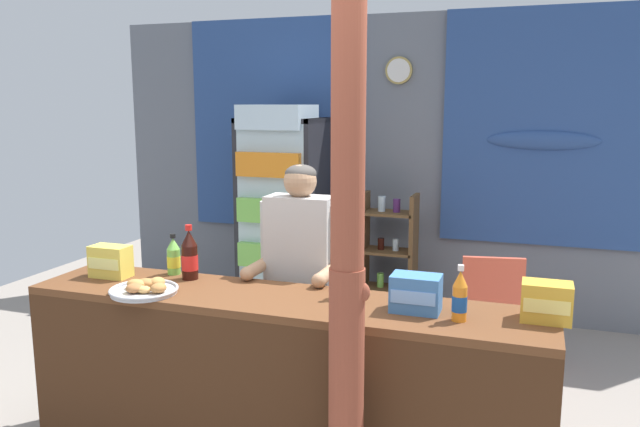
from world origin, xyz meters
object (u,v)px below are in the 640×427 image
plastic_lawn_chair (490,303)px  pastry_tray (145,289)px  soda_bottle_iced_tea (345,279)px  soda_bottle_cola (190,256)px  soda_bottle_lime_soda (174,257)px  bottle_shelf_rack (388,255)px  soda_bottle_orange_soda (460,297)px  snack_box_biscuit (416,293)px  snack_box_choco_powder (546,302)px  timber_post (347,280)px  snack_box_instant_noodle (111,261)px  drink_fridge (282,205)px  shopkeeper (300,265)px  stall_counter (272,373)px

plastic_lawn_chair → pastry_tray: size_ratio=2.44×
soda_bottle_iced_tea → pastry_tray: (-1.00, -0.27, -0.07)m
soda_bottle_iced_tea → soda_bottle_cola: bearing=177.1°
soda_bottle_lime_soda → plastic_lawn_chair: bearing=40.2°
pastry_tray → bottle_shelf_rack: bearing=74.9°
soda_bottle_orange_soda → soda_bottle_iced_tea: size_ratio=1.13×
soda_bottle_lime_soda → snack_box_biscuit: size_ratio=1.02×
soda_bottle_cola → soda_bottle_lime_soda: size_ratio=1.31×
snack_box_choco_powder → pastry_tray: 1.96m
bottle_shelf_rack → soda_bottle_iced_tea: size_ratio=4.92×
soda_bottle_orange_soda → snack_box_biscuit: bearing=163.0°
timber_post → bottle_shelf_rack: size_ratio=2.18×
snack_box_instant_noodle → soda_bottle_lime_soda: bearing=28.7°
snack_box_instant_noodle → pastry_tray: snack_box_instant_noodle is taller
soda_bottle_iced_tea → snack_box_choco_powder: soda_bottle_iced_tea is taller
soda_bottle_cola → snack_box_choco_powder: soda_bottle_cola is taller
drink_fridge → soda_bottle_iced_tea: 2.36m
snack_box_choco_powder → pastry_tray: size_ratio=0.62×
plastic_lawn_chair → snack_box_biscuit: size_ratio=3.74×
soda_bottle_cola → snack_box_biscuit: soda_bottle_cola is taller
timber_post → shopkeeper: (-0.55, 0.91, -0.21)m
drink_fridge → bottle_shelf_rack: size_ratio=1.67×
plastic_lawn_chair → snack_box_biscuit: (-0.24, -1.61, 0.52)m
bottle_shelf_rack → snack_box_biscuit: bottle_shelf_rack is taller
bottle_shelf_rack → snack_box_biscuit: size_ratio=4.91×
timber_post → plastic_lawn_chair: size_ratio=2.86×
snack_box_choco_powder → soda_bottle_lime_soda: bearing=176.0°
drink_fridge → soda_bottle_orange_soda: 2.82m
shopkeeper → snack_box_instant_noodle: 1.07m
soda_bottle_lime_soda → snack_box_choco_powder: (2.01, -0.14, -0.01)m
soda_bottle_iced_tea → soda_bottle_orange_soda: bearing=-15.1°
timber_post → soda_bottle_lime_soda: 1.38m
stall_counter → snack_box_instant_noodle: 1.15m
soda_bottle_cola → bottle_shelf_rack: bearing=74.9°
soda_bottle_orange_soda → pastry_tray: (-1.58, -0.11, -0.09)m
soda_bottle_orange_soda → snack_box_choco_powder: (0.37, 0.12, -0.02)m
soda_bottle_lime_soda → snack_box_instant_noodle: (-0.30, -0.17, -0.01)m
soda_bottle_iced_tea → snack_box_biscuit: (0.37, -0.09, -0.01)m
drink_fridge → soda_bottle_cola: 2.01m
snack_box_choco_powder → plastic_lawn_chair: bearing=102.1°
soda_bottle_lime_soda → soda_bottle_iced_tea: 1.06m
stall_counter → bottle_shelf_rack: size_ratio=2.38×
snack_box_choco_powder → pastry_tray: (-1.95, -0.23, -0.06)m
drink_fridge → soda_bottle_lime_soda: (0.13, -1.93, 0.00)m
soda_bottle_lime_soda → snack_box_choco_powder: 2.01m
snack_box_instant_noodle → soda_bottle_orange_soda: bearing=-2.8°
stall_counter → plastic_lawn_chair: size_ratio=3.12×
soda_bottle_orange_soda → snack_box_biscuit: size_ratio=1.12×
bottle_shelf_rack → soda_bottle_orange_soda: 2.66m
snack_box_instant_noodle → shopkeeper: bearing=24.8°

